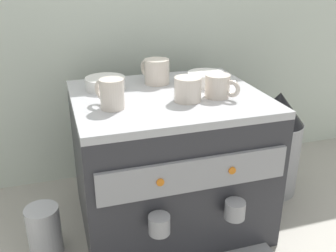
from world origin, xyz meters
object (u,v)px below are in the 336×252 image
at_px(ceramic_cup_2, 219,86).
at_px(ceramic_cup_1, 111,94).
at_px(coffee_grinder, 275,144).
at_px(ceramic_cup_3, 187,89).
at_px(milk_pitcher, 44,231).
at_px(espresso_machine, 168,161).
at_px(ceramic_bowl_1, 206,79).
at_px(ceramic_cup_0, 155,71).
at_px(ceramic_bowl_0, 105,83).

bearing_deg(ceramic_cup_2, ceramic_cup_1, 179.54).
xyz_separation_m(ceramic_cup_2, coffee_grinder, (0.29, 0.12, -0.28)).
xyz_separation_m(ceramic_cup_3, milk_pitcher, (-0.43, 0.01, -0.40)).
xyz_separation_m(espresso_machine, ceramic_cup_2, (0.13, -0.06, 0.25)).
height_order(ceramic_bowl_1, milk_pitcher, ceramic_bowl_1).
bearing_deg(ceramic_cup_0, ceramic_cup_2, -53.91).
bearing_deg(ceramic_bowl_1, ceramic_bowl_0, 170.80).
xyz_separation_m(ceramic_bowl_0, ceramic_bowl_1, (0.31, -0.05, 0.00)).
relative_size(ceramic_bowl_1, milk_pitcher, 0.75).
relative_size(espresso_machine, ceramic_cup_2, 6.02).
distance_m(ceramic_cup_3, ceramic_bowl_0, 0.27).
xyz_separation_m(ceramic_bowl_1, coffee_grinder, (0.28, -0.00, -0.27)).
relative_size(ceramic_cup_2, ceramic_bowl_1, 0.84).
bearing_deg(ceramic_bowl_0, ceramic_bowl_1, -9.20).
distance_m(coffee_grinder, milk_pitcher, 0.83).
bearing_deg(milk_pitcher, ceramic_bowl_1, 11.95).
bearing_deg(ceramic_cup_0, ceramic_cup_3, -77.29).
relative_size(ceramic_cup_3, coffee_grinder, 0.29).
bearing_deg(coffee_grinder, ceramic_bowl_0, 174.76).
relative_size(ceramic_bowl_0, milk_pitcher, 0.80).
xyz_separation_m(coffee_grinder, milk_pitcher, (-0.82, -0.11, -0.11)).
bearing_deg(coffee_grinder, ceramic_cup_3, -162.63).
distance_m(espresso_machine, ceramic_bowl_1, 0.29).
bearing_deg(milk_pitcher, ceramic_cup_1, -2.34).
relative_size(ceramic_bowl_0, coffee_grinder, 0.32).
bearing_deg(ceramic_bowl_1, ceramic_cup_0, 157.16).
bearing_deg(espresso_machine, ceramic_cup_2, -25.06).
distance_m(ceramic_bowl_1, coffee_grinder, 0.39).
height_order(ceramic_cup_2, ceramic_bowl_0, ceramic_cup_2).
relative_size(ceramic_cup_0, ceramic_cup_3, 1.05).
bearing_deg(ceramic_cup_1, ceramic_bowl_1, 20.96).
distance_m(ceramic_cup_2, coffee_grinder, 0.42).
relative_size(ceramic_cup_2, ceramic_cup_3, 0.85).
distance_m(ceramic_cup_1, ceramic_cup_2, 0.31).
bearing_deg(ceramic_cup_3, espresso_machine, 120.74).
xyz_separation_m(espresso_machine, coffee_grinder, (0.42, 0.06, -0.03)).
height_order(ceramic_cup_0, ceramic_bowl_1, ceramic_cup_0).
bearing_deg(ceramic_bowl_1, ceramic_cup_3, -130.72).
relative_size(ceramic_cup_2, milk_pitcher, 0.63).
bearing_deg(coffee_grinder, ceramic_bowl_1, 179.22).
height_order(ceramic_cup_1, ceramic_cup_3, ceramic_cup_1).
distance_m(ceramic_cup_0, ceramic_cup_2, 0.23).
relative_size(ceramic_bowl_0, ceramic_bowl_1, 1.06).
xyz_separation_m(espresso_machine, ceramic_cup_1, (-0.18, -0.06, 0.26)).
height_order(ceramic_cup_3, coffee_grinder, ceramic_cup_3).
height_order(ceramic_cup_1, ceramic_cup_2, ceramic_cup_1).
relative_size(ceramic_cup_3, ceramic_bowl_0, 0.92).
bearing_deg(espresso_machine, coffee_grinder, 8.09).
bearing_deg(coffee_grinder, ceramic_cup_1, -168.78).
xyz_separation_m(ceramic_cup_1, ceramic_cup_2, (0.31, -0.00, -0.01)).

